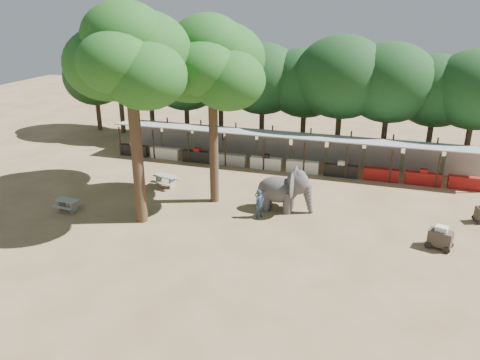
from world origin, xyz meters
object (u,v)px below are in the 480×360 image
(yard_tree_center, at_px, (129,57))
(yard_tree_back, at_px, (211,64))
(cart_front, at_px, (440,237))
(picnic_table_near, at_px, (68,203))
(handler, at_px, (259,204))
(yard_tree_left, at_px, (128,64))
(elephant, at_px, (285,190))
(picnic_table_far, at_px, (166,179))

(yard_tree_center, xyz_separation_m, yard_tree_back, (3.00, 4.00, -0.67))
(cart_front, bearing_deg, yard_tree_center, -156.47)
(yard_tree_back, distance_m, picnic_table_near, 12.05)
(yard_tree_back, relative_size, handler, 6.52)
(yard_tree_back, distance_m, cart_front, 15.69)
(yard_tree_center, bearing_deg, handler, 19.23)
(yard_tree_left, bearing_deg, handler, -16.10)
(yard_tree_back, distance_m, elephant, 8.59)
(handler, distance_m, picnic_table_far, 7.95)
(elephant, xyz_separation_m, cart_front, (8.64, -2.27, -0.72))
(yard_tree_left, height_order, picnic_table_far, yard_tree_left)
(elephant, relative_size, picnic_table_far, 1.87)
(elephant, height_order, picnic_table_near, elephant)
(yard_tree_left, xyz_separation_m, yard_tree_back, (6.00, -1.00, 0.34))
(yard_tree_left, height_order, handler, yard_tree_left)
(elephant, bearing_deg, yard_tree_center, -155.21)
(elephant, distance_m, handler, 1.93)
(yard_tree_back, xyz_separation_m, cart_front, (13.29, -2.54, -7.93))
(yard_tree_center, height_order, yard_tree_back, yard_tree_center)
(yard_tree_center, height_order, picnic_table_near, yard_tree_center)
(yard_tree_back, bearing_deg, yard_tree_center, -126.86)
(handler, bearing_deg, yard_tree_center, 143.87)
(yard_tree_left, bearing_deg, picnic_table_far, 3.57)
(handler, relative_size, cart_front, 1.20)
(elephant, bearing_deg, picnic_table_far, 169.55)
(elephant, bearing_deg, cart_front, -15.88)
(picnic_table_near, relative_size, cart_front, 1.06)
(picnic_table_far, bearing_deg, handler, -11.09)
(handler, bearing_deg, yard_tree_back, 98.14)
(yard_tree_back, distance_m, handler, 8.60)
(yard_tree_left, distance_m, elephant, 12.74)
(yard_tree_center, distance_m, cart_front, 18.48)
(yard_tree_center, distance_m, picnic_table_near, 10.01)
(picnic_table_far, bearing_deg, picnic_table_near, -116.23)
(elephant, height_order, picnic_table_far, elephant)
(yard_tree_center, relative_size, cart_front, 8.27)
(picnic_table_far, bearing_deg, cart_front, -1.94)
(handler, bearing_deg, picnic_table_far, 103.47)
(cart_front, bearing_deg, elephant, -176.31)
(handler, xyz_separation_m, cart_front, (9.81, -0.80, -0.26))
(yard_tree_back, bearing_deg, cart_front, -10.81)
(elephant, bearing_deg, yard_tree_back, 175.49)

